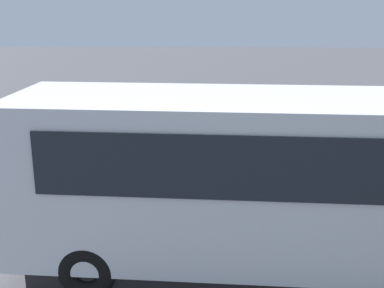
# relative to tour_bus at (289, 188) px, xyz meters

# --- Properties ---
(ground_plane) EXTENTS (80.00, 80.00, 0.00)m
(ground_plane) POSITION_rel_tour_bus_xyz_m (1.33, -4.86, -1.64)
(ground_plane) COLOR #424247
(tour_bus) EXTENTS (9.76, 3.01, 3.25)m
(tour_bus) POSITION_rel_tour_bus_xyz_m (0.00, 0.00, 0.00)
(tour_bus) COLOR silver
(tour_bus) RESTS_ON ground_plane
(spectator_far_left) EXTENTS (0.58, 0.36, 1.75)m
(spectator_far_left) POSITION_rel_tour_bus_xyz_m (-1.22, -2.68, -0.60)
(spectator_far_left) COLOR #473823
(spectator_far_left) RESTS_ON ground_plane
(spectator_left) EXTENTS (0.57, 0.31, 1.70)m
(spectator_left) POSITION_rel_tour_bus_xyz_m (-0.23, -2.99, -0.63)
(spectator_left) COLOR black
(spectator_left) RESTS_ON ground_plane
(spectator_centre) EXTENTS (0.57, 0.39, 1.67)m
(spectator_centre) POSITION_rel_tour_bus_xyz_m (0.64, -2.86, -0.65)
(spectator_centre) COLOR black
(spectator_centre) RESTS_ON ground_plane
(spectator_right) EXTENTS (0.58, 0.36, 1.70)m
(spectator_right) POSITION_rel_tour_bus_xyz_m (1.87, -2.99, -0.64)
(spectator_right) COLOR #473823
(spectator_right) RESTS_ON ground_plane
(parked_motorcycle_silver) EXTENTS (2.03, 0.72, 0.99)m
(parked_motorcycle_silver) POSITION_rel_tour_bus_xyz_m (2.02, -2.19, -1.16)
(parked_motorcycle_silver) COLOR black
(parked_motorcycle_silver) RESTS_ON ground_plane
(stunt_motorcycle) EXTENTS (1.75, 1.08, 1.91)m
(stunt_motorcycle) POSITION_rel_tour_bus_xyz_m (5.45, -6.67, -0.59)
(stunt_motorcycle) COLOR black
(stunt_motorcycle) RESTS_ON ground_plane
(traffic_cone) EXTENTS (0.34, 0.34, 0.63)m
(traffic_cone) POSITION_rel_tour_bus_xyz_m (3.87, -5.90, -1.34)
(traffic_cone) COLOR orange
(traffic_cone) RESTS_ON ground_plane
(bay_line_a) EXTENTS (0.22, 3.81, 0.01)m
(bay_line_a) POSITION_rel_tour_bus_xyz_m (-1.17, -5.08, -1.64)
(bay_line_a) COLOR white
(bay_line_a) RESTS_ON ground_plane
(bay_line_b) EXTENTS (0.24, 4.31, 0.01)m
(bay_line_b) POSITION_rel_tour_bus_xyz_m (1.30, -5.08, -1.64)
(bay_line_b) COLOR white
(bay_line_b) RESTS_ON ground_plane
(bay_line_c) EXTENTS (0.23, 3.95, 0.01)m
(bay_line_c) POSITION_rel_tour_bus_xyz_m (3.76, -5.08, -1.64)
(bay_line_c) COLOR white
(bay_line_c) RESTS_ON ground_plane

